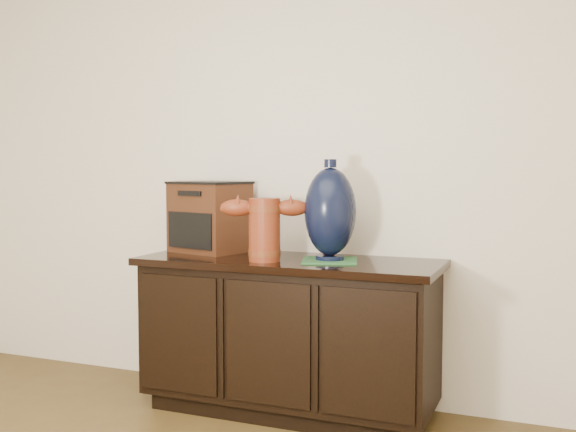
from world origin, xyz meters
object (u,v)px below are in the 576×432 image
at_px(tv_radio, 210,217).
at_px(spray_can, 329,242).
at_px(sideboard, 289,334).
at_px(terracotta_vessel, 264,226).

relative_size(tv_radio, spray_can, 2.63).
bearing_deg(spray_can, sideboard, -158.75).
xyz_separation_m(terracotta_vessel, spray_can, (0.26, 0.19, -0.09)).
xyz_separation_m(sideboard, tv_radio, (-0.49, 0.10, 0.55)).
distance_m(tv_radio, spray_can, 0.68).
xyz_separation_m(sideboard, spray_can, (0.18, 0.07, 0.45)).
distance_m(terracotta_vessel, spray_can, 0.33).
relative_size(sideboard, spray_can, 8.89).
distance_m(sideboard, terracotta_vessel, 0.55).
relative_size(sideboard, tv_radio, 3.38).
distance_m(terracotta_vessel, tv_radio, 0.47).
height_order(tv_radio, spray_can, tv_radio).
bearing_deg(sideboard, spray_can, 21.25).
height_order(sideboard, spray_can, spray_can).
height_order(terracotta_vessel, spray_can, terracotta_vessel).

